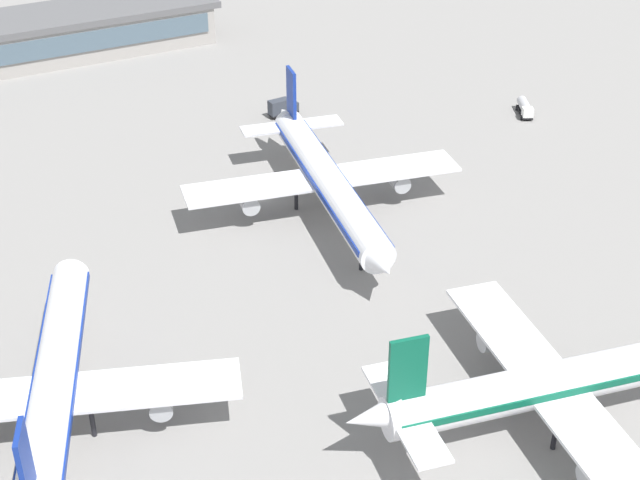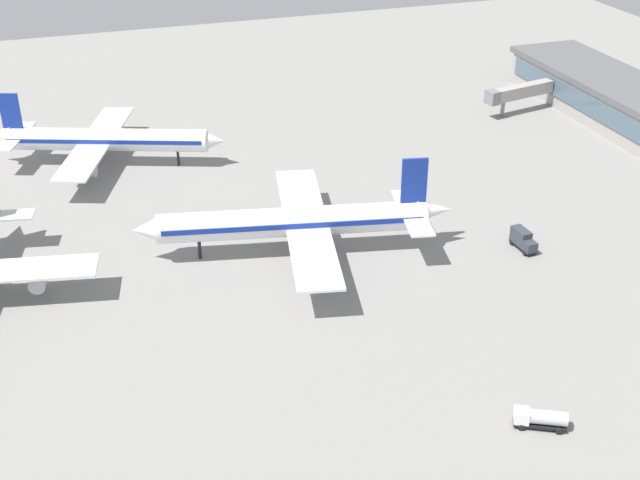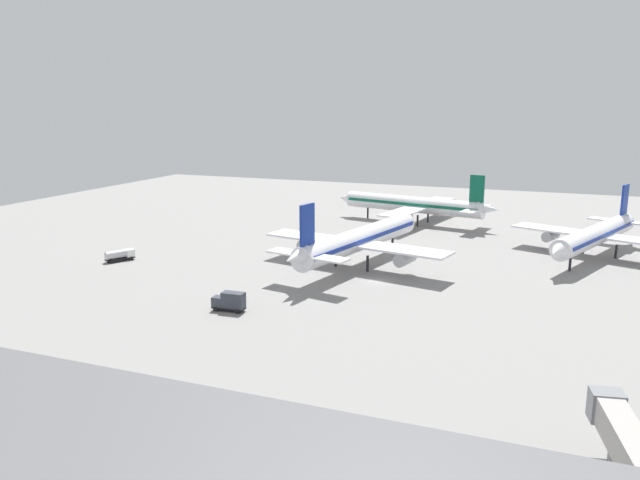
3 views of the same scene
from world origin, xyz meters
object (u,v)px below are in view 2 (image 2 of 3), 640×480
object	(u,v)px
catering_truck	(523,240)
fuel_truck	(541,418)
airplane_distant	(297,222)
airplane_at_gate	(103,139)

from	to	relation	value
catering_truck	fuel_truck	bearing A→B (deg)	-30.96
fuel_truck	catering_truck	bearing A→B (deg)	-90.57
fuel_truck	catering_truck	distance (m)	44.65
airplane_distant	catering_truck	world-z (taller)	airplane_distant
airplane_at_gate	fuel_truck	xyz separation A→B (m)	(-97.45, -41.37, -4.02)
catering_truck	airplane_distant	bearing A→B (deg)	-109.67
airplane_at_gate	fuel_truck	world-z (taller)	airplane_at_gate
airplane_at_gate	catering_truck	size ratio (longest dim) A/B	8.27
airplane_at_gate	airplane_distant	bearing A→B (deg)	-40.64
catering_truck	airplane_at_gate	bearing A→B (deg)	-136.03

